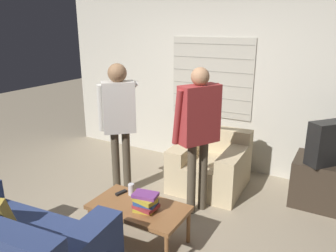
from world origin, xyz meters
TOP-DOWN VIEW (x-y plane):
  - ground_plane at (0.00, 0.00)m, footprint 16.00×16.00m
  - wall_back at (-0.00, 2.03)m, footprint 5.20×0.08m
  - armchair_beige at (0.32, 1.28)m, footprint 0.93×0.93m
  - coffee_table at (0.15, -0.20)m, footprint 0.96×0.52m
  - tv_stand at (1.77, 1.51)m, footprint 0.86×0.60m
  - person_left_standing at (-0.63, 0.55)m, footprint 0.48×0.80m
  - person_right_standing at (0.41, 0.62)m, footprint 0.57×0.77m
  - book_stack at (0.26, -0.23)m, footprint 0.25×0.21m
  - soda_can at (-0.04, -0.05)m, footprint 0.07×0.07m
  - spare_remote at (-0.15, -0.09)m, footprint 0.07×0.14m

SIDE VIEW (x-z plane):
  - ground_plane at x=0.00m, z-range 0.00..0.00m
  - tv_stand at x=1.77m, z-range 0.00..0.57m
  - armchair_beige at x=0.32m, z-range -0.07..0.67m
  - coffee_table at x=0.15m, z-range 0.16..0.56m
  - spare_remote at x=-0.15m, z-range 0.40..0.42m
  - soda_can at x=-0.04m, z-range 0.40..0.53m
  - book_stack at x=0.26m, z-range 0.40..0.58m
  - person_left_standing at x=-0.63m, z-range 0.23..1.91m
  - person_right_standing at x=0.41m, z-range 0.23..1.92m
  - wall_back at x=0.00m, z-range 0.00..2.55m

